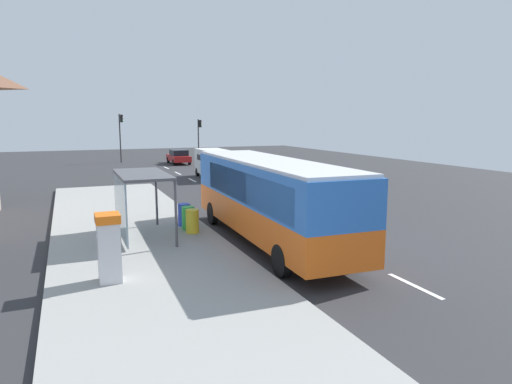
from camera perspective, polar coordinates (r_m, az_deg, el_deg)
ground_plane at (r=31.47m, az=-6.05°, el=0.31°), size 56.00×92.00×0.04m
sidewalk_platform at (r=18.60m, az=-14.60°, el=-5.67°), size 6.20×30.00×0.18m
lane_stripe_seg_0 at (r=14.13m, az=19.05°, el=-10.94°), size 0.16×2.20×0.01m
lane_stripe_seg_1 at (r=17.99m, az=8.45°, el=-6.25°), size 0.16×2.20×0.01m
lane_stripe_seg_2 at (r=22.30m, az=1.86°, el=-3.18°), size 0.16×2.20×0.01m
lane_stripe_seg_3 at (r=26.85m, az=-2.52°, el=-1.10°), size 0.16×2.20×0.01m
lane_stripe_seg_4 at (r=31.54m, az=-5.62°, el=0.38°), size 0.16×2.20×0.01m
lane_stripe_seg_5 at (r=36.31m, az=-7.90°, el=1.47°), size 0.16×2.20×0.01m
lane_stripe_seg_6 at (r=41.13m, az=-9.66°, el=2.30°), size 0.16×2.20×0.01m
lane_stripe_seg_7 at (r=46.00m, az=-11.04°, el=2.96°), size 0.16×2.20×0.01m
bus at (r=17.47m, az=1.56°, el=-0.44°), size 2.75×11.06×3.21m
white_van at (r=37.14m, az=-5.21°, el=3.76°), size 2.16×5.26×2.30m
sedan_near at (r=49.80m, az=-9.56°, el=4.36°), size 1.88×4.42×1.52m
ticket_machine at (r=13.59m, az=-17.76°, el=-6.52°), size 0.66×0.76×1.94m
recycling_bin_yellow at (r=18.70m, az=-7.89°, el=-3.60°), size 0.52×0.52×0.95m
recycling_bin_green at (r=19.36m, az=-8.41°, el=-3.18°), size 0.52×0.52×0.95m
recycling_bin_blue at (r=20.03m, az=-8.90°, el=-2.79°), size 0.52×0.52×0.95m
traffic_light_near_side at (r=53.60m, az=-7.05°, el=7.26°), size 0.49×0.28×4.71m
traffic_light_far_side at (r=52.77m, az=-16.41°, el=7.33°), size 0.49×0.28×5.30m
bus_shelter at (r=18.11m, az=-14.85°, el=0.41°), size 1.80×4.00×2.50m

